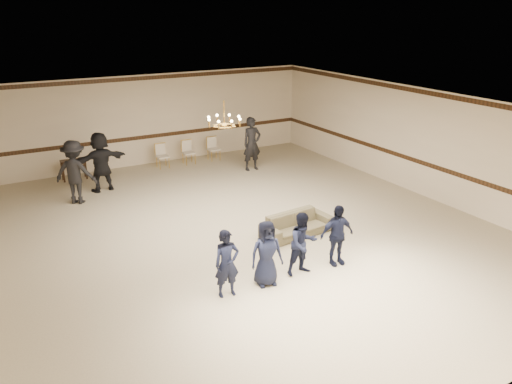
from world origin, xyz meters
TOP-DOWN VIEW (x-y plane):
  - room at (0.00, 0.00)m, footprint 12.01×14.01m
  - chair_rail at (0.00, 6.99)m, footprint 12.00×0.02m
  - crown_molding at (0.00, 6.99)m, footprint 12.00×0.02m
  - chandelier at (0.00, 1.00)m, footprint 0.94×0.94m
  - boy_a at (-1.74, -2.58)m, footprint 0.54×0.38m
  - boy_b at (-0.84, -2.58)m, footprint 0.75×0.55m
  - boy_c at (0.06, -2.58)m, footprint 0.69×0.54m
  - boy_d at (0.96, -2.58)m, footprint 0.85×0.42m
  - settee at (1.07, -0.85)m, footprint 1.94×0.90m
  - adult_left at (-3.27, 4.17)m, footprint 1.39×1.26m
  - adult_mid at (-2.37, 4.87)m, footprint 1.79×0.78m
  - adult_right at (2.73, 4.47)m, footprint 0.68×0.45m
  - banquet_chair_left at (0.07, 6.21)m, footprint 0.42×0.42m
  - banquet_chair_mid at (1.07, 6.21)m, footprint 0.42×0.42m
  - banquet_chair_right at (2.07, 6.21)m, footprint 0.41×0.41m
  - console_table at (-2.93, 6.41)m, footprint 0.83×0.40m

SIDE VIEW (x-z plane):
  - settee at x=1.07m, z-range 0.00..0.55m
  - console_table at x=-2.93m, z-range 0.00..0.68m
  - banquet_chair_left at x=0.07m, z-range 0.00..0.85m
  - banquet_chair_mid at x=1.07m, z-range 0.00..0.85m
  - banquet_chair_right at x=2.07m, z-range 0.00..0.85m
  - boy_a at x=-1.74m, z-range 0.00..1.40m
  - boy_b at x=-0.84m, z-range 0.00..1.40m
  - boy_c at x=0.06m, z-range 0.00..1.40m
  - boy_d at x=0.96m, z-range 0.00..1.40m
  - adult_left at x=-3.27m, z-range 0.00..1.87m
  - adult_mid at x=-2.37m, z-range 0.00..1.87m
  - adult_right at x=2.73m, z-range 0.00..1.87m
  - chair_rail at x=0.00m, z-range 0.93..1.07m
  - room at x=0.00m, z-range -0.01..3.20m
  - chandelier at x=0.00m, z-range 2.43..3.32m
  - crown_molding at x=0.00m, z-range 3.01..3.15m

